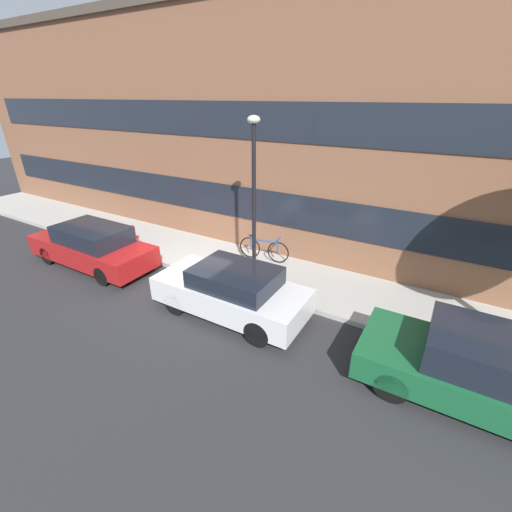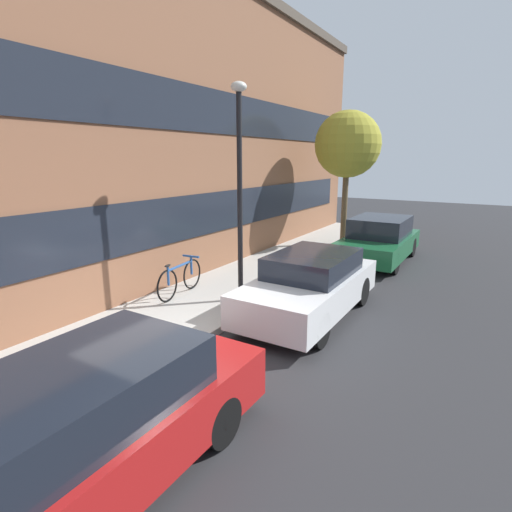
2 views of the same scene
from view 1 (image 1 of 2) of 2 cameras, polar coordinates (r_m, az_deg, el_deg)
name	(u,v)px [view 1 (image 1 of 2)]	position (r m, az deg, el deg)	size (l,w,h in m)	color
ground_plane	(180,271)	(11.18, -12.62, -2.53)	(56.00, 56.00, 0.00)	#2B2B2D
sidewalk_strip	(204,255)	(11.99, -8.65, 0.16)	(28.00, 2.51, 0.14)	#B2AFA8
rowhouse_facade	(228,131)	(12.27, -4.68, 20.05)	(28.00, 1.02, 7.97)	brown
parked_car_red	(92,246)	(12.23, -25.62, 1.49)	(4.47, 1.61, 1.38)	#AD1919
parked_car_white	(232,291)	(8.60, -4.06, -5.84)	(3.91, 1.65, 1.32)	silver
parked_car_green	(480,369)	(7.55, 33.24, -15.50)	(4.01, 1.79, 1.39)	#195B33
fire_hydrant	(133,235)	(13.09, -19.82, 3.28)	(0.53, 0.29, 0.77)	red
bicycle	(264,249)	(11.18, 1.33, 1.24)	(1.71, 0.44, 0.83)	black
lamp_post	(254,187)	(9.07, -0.35, 11.48)	(0.32, 0.32, 4.53)	black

